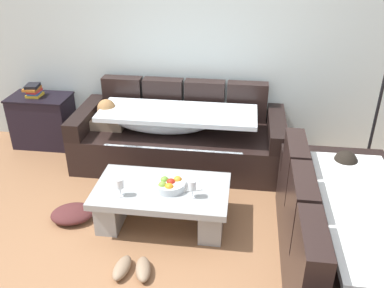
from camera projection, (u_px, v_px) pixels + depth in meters
name	position (u px, v px, depth m)	size (l,w,h in m)	color
ground_plane	(171.00, 262.00, 3.39)	(14.00, 14.00, 0.00)	#8E6140
back_wall	(202.00, 36.00, 4.65)	(9.00, 0.10, 2.70)	silver
couch_along_wall	(176.00, 136.00, 4.69)	(2.32, 0.92, 0.88)	black
couch_near_window	(344.00, 241.00, 3.12)	(0.92, 2.04, 0.88)	black
coffee_table	(162.00, 201.00, 3.74)	(1.20, 0.68, 0.38)	#999E9F
fruit_bowl	(170.00, 184.00, 3.65)	(0.28, 0.28, 0.10)	silver
wine_glass_near_left	(120.00, 184.00, 3.52)	(0.07, 0.07, 0.17)	silver
wine_glass_near_right	(192.00, 186.00, 3.50)	(0.07, 0.07, 0.17)	silver
open_magazine	(184.00, 185.00, 3.71)	(0.28, 0.21, 0.01)	white
side_cabinet	(43.00, 121.00, 5.09)	(0.72, 0.44, 0.64)	black
book_stack_on_cabinet	(33.00, 90.00, 4.92)	(0.18, 0.20, 0.15)	gold
floor_lamp	(380.00, 80.00, 4.03)	(0.33, 0.31, 1.95)	black
pair_of_shoes	(133.00, 269.00, 3.27)	(0.33, 0.29, 0.09)	#8C7259
crumpled_garment	(73.00, 214.00, 3.87)	(0.40, 0.32, 0.12)	#4C2323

